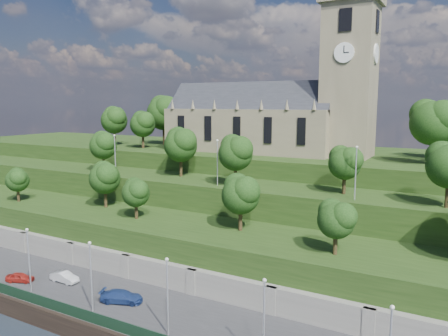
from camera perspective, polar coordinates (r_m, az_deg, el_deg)
The scene contains 16 objects.
promenade at distance 52.74m, azimuth -12.27°, elevation -17.73°, with size 160.00×12.00×2.00m, color #2D2D30.
quay_wall at distance 48.86m, azimuth -17.25°, elevation -20.05°, with size 160.00×0.50×2.20m, color black.
fence at distance 48.57m, azimuth -16.75°, elevation -18.21°, with size 160.00×0.10×1.20m, color #152F1E.
retaining_wall at distance 56.30m, azimuth -8.19°, elevation -14.19°, with size 160.00×2.10×5.00m.
embankment_lower at distance 60.33m, azimuth -4.70°, elevation -11.03°, with size 160.00×12.00×8.00m, color #1D3411.
embankment_upper at distance 68.71m, azimuth 0.41°, elevation -6.80°, with size 160.00×10.00×12.00m, color #1D3411.
hilltop at distance 86.91m, azimuth 7.06°, elevation -2.59°, with size 160.00×32.00×15.00m, color #1D3411.
church at distance 81.30m, azimuth 6.70°, elevation 7.31°, with size 38.60×12.35×27.60m.
trees_lower at distance 55.74m, azimuth 0.20°, elevation -3.32°, with size 70.50×8.64×7.84m.
trees_upper at distance 64.64m, azimuth 2.32°, elevation 2.30°, with size 60.51×8.36×8.23m.
trees_hilltop at distance 81.23m, azimuth 5.27°, elevation 6.51°, with size 73.52×15.61×10.83m.
lamp_posts_promenade at distance 49.53m, azimuth -17.00°, elevation -12.76°, with size 60.36×0.36×7.77m.
lamp_posts_upper at distance 64.17m, azimuth -0.87°, elevation 1.24°, with size 40.36×0.36×6.88m.
car_left at distance 61.64m, azimuth -25.10°, elevation -12.80°, with size 1.37×3.41×1.16m, color maroon.
car_middle at distance 59.49m, azimuth -20.12°, elevation -13.22°, with size 1.36×3.90×1.28m, color #A0A1A5.
car_right at distance 52.16m, azimuth -13.23°, elevation -16.02°, with size 1.93×4.76×1.38m, color navy.
Camera 1 is at (31.73, -29.18, 24.16)m, focal length 35.00 mm.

